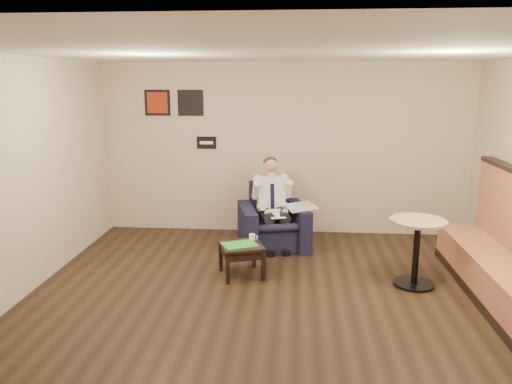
# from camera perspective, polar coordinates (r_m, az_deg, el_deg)

# --- Properties ---
(ground) EXTENTS (6.00, 6.00, 0.00)m
(ground) POSITION_cam_1_polar(r_m,az_deg,el_deg) (5.74, 2.40, -13.33)
(ground) COLOR black
(ground) RESTS_ON ground
(wall_back) EXTENTS (6.00, 0.02, 2.80)m
(wall_back) POSITION_cam_1_polar(r_m,az_deg,el_deg) (8.23, 3.33, 4.89)
(wall_back) COLOR beige
(wall_back) RESTS_ON ground
(wall_front) EXTENTS (6.00, 0.02, 2.80)m
(wall_front) POSITION_cam_1_polar(r_m,az_deg,el_deg) (2.44, -0.23, -14.69)
(wall_front) COLOR beige
(wall_front) RESTS_ON ground
(wall_left) EXTENTS (0.02, 6.00, 2.80)m
(wall_left) POSITION_cam_1_polar(r_m,az_deg,el_deg) (6.16, -26.58, 0.89)
(wall_left) COLOR beige
(wall_left) RESTS_ON ground
(ceiling) EXTENTS (6.00, 6.00, 0.02)m
(ceiling) POSITION_cam_1_polar(r_m,az_deg,el_deg) (5.17, 2.69, 15.81)
(ceiling) COLOR white
(ceiling) RESTS_ON wall_back
(seating_sign) EXTENTS (0.32, 0.02, 0.20)m
(seating_sign) POSITION_cam_1_polar(r_m,az_deg,el_deg) (8.34, -5.68, 5.64)
(seating_sign) COLOR black
(seating_sign) RESTS_ON wall_back
(art_print_left) EXTENTS (0.42, 0.03, 0.42)m
(art_print_left) POSITION_cam_1_polar(r_m,az_deg,el_deg) (8.46, -11.19, 9.98)
(art_print_left) COLOR maroon
(art_print_left) RESTS_ON wall_back
(art_print_right) EXTENTS (0.42, 0.03, 0.42)m
(art_print_right) POSITION_cam_1_polar(r_m,az_deg,el_deg) (8.33, -7.49, 10.07)
(art_print_right) COLOR black
(art_print_right) RESTS_ON wall_back
(armchair) EXTENTS (1.19, 1.19, 0.95)m
(armchair) POSITION_cam_1_polar(r_m,az_deg,el_deg) (7.62, 1.99, -2.85)
(armchair) COLOR black
(armchair) RESTS_ON ground
(seated_man) EXTENTS (0.82, 1.05, 1.30)m
(seated_man) POSITION_cam_1_polar(r_m,az_deg,el_deg) (7.45, 2.18, -1.80)
(seated_man) COLOR white
(seated_man) RESTS_ON armchair
(lap_papers) EXTENTS (0.30, 0.36, 0.01)m
(lap_papers) POSITION_cam_1_polar(r_m,az_deg,el_deg) (7.37, 2.33, -2.51)
(lap_papers) COLOR white
(lap_papers) RESTS_ON seated_man
(newspaper) EXTENTS (0.54, 0.61, 0.01)m
(newspaper) POSITION_cam_1_polar(r_m,az_deg,el_deg) (7.56, 5.12, -1.67)
(newspaper) COLOR silver
(newspaper) RESTS_ON armchair
(side_table) EXTENTS (0.67, 0.67, 0.43)m
(side_table) POSITION_cam_1_polar(r_m,az_deg,el_deg) (6.59, -1.67, -7.77)
(side_table) COLOR black
(side_table) RESTS_ON ground
(green_folder) EXTENTS (0.52, 0.47, 0.01)m
(green_folder) POSITION_cam_1_polar(r_m,az_deg,el_deg) (6.49, -1.89, -6.03)
(green_folder) COLOR green
(green_folder) RESTS_ON side_table
(coffee_mug) EXTENTS (0.10, 0.10, 0.09)m
(coffee_mug) POSITION_cam_1_polar(r_m,az_deg,el_deg) (6.65, -0.46, -5.21)
(coffee_mug) COLOR white
(coffee_mug) RESTS_ON side_table
(smartphone) EXTENTS (0.14, 0.09, 0.01)m
(smartphone) POSITION_cam_1_polar(r_m,az_deg,el_deg) (6.67, -1.58, -5.53)
(smartphone) COLOR black
(smartphone) RESTS_ON side_table
(banquette) EXTENTS (0.67, 2.82, 1.44)m
(banquette) POSITION_cam_1_polar(r_m,az_deg,el_deg) (6.49, 26.28, -4.72)
(banquette) COLOR #A56040
(banquette) RESTS_ON ground
(cafe_table) EXTENTS (0.90, 0.90, 0.85)m
(cafe_table) POSITION_cam_1_polar(r_m,az_deg,el_deg) (6.52, 17.83, -6.63)
(cafe_table) COLOR tan
(cafe_table) RESTS_ON ground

